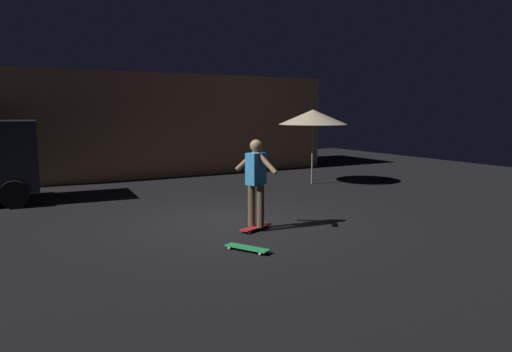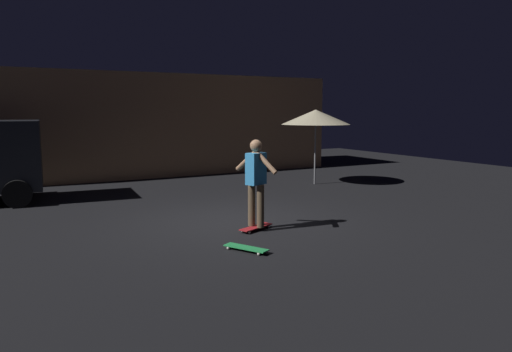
{
  "view_description": "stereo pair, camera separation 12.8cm",
  "coord_description": "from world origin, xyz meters",
  "px_view_note": "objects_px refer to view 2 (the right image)",
  "views": [
    {
      "loc": [
        -4.34,
        -8.56,
        2.29
      ],
      "look_at": [
        0.07,
        -0.83,
        1.05
      ],
      "focal_mm": 33.36,
      "sensor_mm": 36.0,
      "label": 1
    },
    {
      "loc": [
        -4.23,
        -8.63,
        2.29
      ],
      "look_at": [
        0.07,
        -0.83,
        1.05
      ],
      "focal_mm": 33.36,
      "sensor_mm": 36.0,
      "label": 2
    }
  ],
  "objects_px": {
    "skateboard_ridden": "(256,227)",
    "skateboard_spare": "(246,248)",
    "patio_umbrella": "(316,117)",
    "skater": "(256,177)"
  },
  "relations": [
    {
      "from": "skateboard_ridden",
      "to": "skateboard_spare",
      "type": "xyz_separation_m",
      "value": [
        -0.81,
        -1.13,
        0.0
      ]
    },
    {
      "from": "patio_umbrella",
      "to": "skateboard_spare",
      "type": "relative_size",
      "value": 2.94
    },
    {
      "from": "skateboard_spare",
      "to": "skater",
      "type": "distance_m",
      "value": 1.71
    },
    {
      "from": "patio_umbrella",
      "to": "skater",
      "type": "relative_size",
      "value": 1.38
    },
    {
      "from": "skateboard_ridden",
      "to": "skateboard_spare",
      "type": "bearing_deg",
      "value": -125.59
    },
    {
      "from": "patio_umbrella",
      "to": "skateboard_ridden",
      "type": "bearing_deg",
      "value": -136.62
    },
    {
      "from": "skater",
      "to": "skateboard_spare",
      "type": "bearing_deg",
      "value": -125.59
    },
    {
      "from": "skateboard_ridden",
      "to": "skateboard_spare",
      "type": "relative_size",
      "value": 1.02
    },
    {
      "from": "skateboard_spare",
      "to": "skater",
      "type": "height_order",
      "value": "skater"
    },
    {
      "from": "patio_umbrella",
      "to": "skateboard_spare",
      "type": "distance_m",
      "value": 7.64
    }
  ]
}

